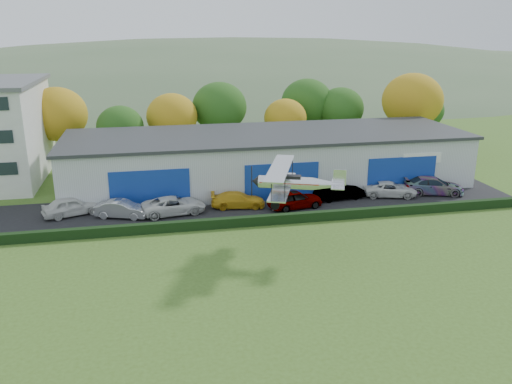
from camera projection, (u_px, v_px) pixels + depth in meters
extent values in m
plane|color=#3D5C1D|center=(292.00, 335.00, 27.78)|extent=(300.00, 300.00, 0.00)
cube|color=black|center=(263.00, 205.00, 47.97)|extent=(48.00, 9.00, 0.05)
cube|color=black|center=(275.00, 219.00, 43.38)|extent=(46.00, 0.60, 0.80)
cube|color=#B2B7BC|center=(267.00, 160.00, 54.16)|extent=(40.00, 12.00, 5.00)
cube|color=#2D3033|center=(268.00, 134.00, 53.36)|extent=(40.60, 12.60, 0.30)
cube|color=navy|center=(150.00, 190.00, 46.41)|extent=(7.00, 0.12, 3.60)
cube|color=navy|center=(282.00, 182.00, 48.71)|extent=(7.00, 0.12, 3.60)
cube|color=navy|center=(402.00, 175.00, 51.02)|extent=(7.00, 0.12, 3.60)
cylinder|color=#3D2614|center=(61.00, 152.00, 61.42)|extent=(0.36, 0.36, 3.15)
ellipsoid|color=#AC7C15|center=(57.00, 114.00, 60.09)|extent=(6.84, 6.84, 6.16)
cylinder|color=#3D2614|center=(122.00, 156.00, 61.00)|extent=(0.36, 0.36, 2.45)
ellipsoid|color=#1E4C14|center=(120.00, 127.00, 59.96)|extent=(5.32, 5.32, 4.79)
cylinder|color=#3D2614|center=(174.00, 149.00, 63.97)|extent=(0.36, 0.36, 2.80)
ellipsoid|color=#AC7C15|center=(172.00, 116.00, 62.78)|extent=(6.08, 6.08, 5.47)
cylinder|color=#3D2614|center=(220.00, 142.00, 66.94)|extent=(0.36, 0.36, 3.15)
ellipsoid|color=#1E4C14|center=(219.00, 107.00, 65.60)|extent=(6.84, 6.84, 6.16)
cylinder|color=#3D2614|center=(285.00, 145.00, 66.71)|extent=(0.36, 0.36, 2.45)
ellipsoid|color=#AC7C15|center=(285.00, 118.00, 65.67)|extent=(5.32, 5.32, 4.79)
cylinder|color=#3D2614|center=(339.00, 138.00, 70.06)|extent=(0.36, 0.36, 2.80)
ellipsoid|color=#1E4C14|center=(341.00, 108.00, 68.87)|extent=(6.08, 6.08, 5.47)
cylinder|color=#3D2614|center=(409.00, 139.00, 67.75)|extent=(0.36, 0.36, 3.50)
ellipsoid|color=#AC7C15|center=(412.00, 100.00, 66.27)|extent=(7.60, 7.60, 6.84)
cylinder|color=#3D2614|center=(422.00, 136.00, 72.42)|extent=(0.36, 0.36, 2.45)
ellipsoid|color=#1E4C14|center=(424.00, 111.00, 71.38)|extent=(5.32, 5.32, 4.79)
cylinder|color=#3D2614|center=(6.00, 152.00, 63.98)|extent=(0.36, 0.36, 2.10)
ellipsoid|color=#AC7C15|center=(3.00, 128.00, 63.09)|extent=(4.56, 4.56, 4.10)
cylinder|color=#3D2614|center=(306.00, 135.00, 71.11)|extent=(0.36, 0.36, 3.15)
ellipsoid|color=#1E4C14|center=(307.00, 102.00, 69.77)|extent=(6.84, 6.84, 6.16)
ellipsoid|color=#4C6642|center=(235.00, 129.00, 167.06)|extent=(320.00, 196.00, 56.00)
ellipsoid|color=#4C6642|center=(438.00, 105.00, 178.84)|extent=(240.00, 126.00, 36.00)
imported|color=silver|center=(71.00, 206.00, 45.11)|extent=(5.16, 3.42, 1.63)
imported|color=silver|center=(122.00, 209.00, 44.62)|extent=(4.80, 2.97, 1.49)
imported|color=silver|center=(174.00, 205.00, 45.47)|extent=(5.83, 3.40, 1.52)
imported|color=gold|center=(238.00, 200.00, 47.13)|extent=(5.03, 2.53, 1.40)
imported|color=gray|center=(295.00, 199.00, 46.88)|extent=(5.17, 2.84, 1.67)
imported|color=gray|center=(339.00, 191.00, 49.35)|extent=(4.92, 2.26, 1.56)
imported|color=silver|center=(390.00, 189.00, 50.24)|extent=(5.45, 3.49, 1.40)
imported|color=gray|center=(433.00, 186.00, 50.90)|extent=(6.16, 3.75, 1.67)
cylinder|color=silver|center=(285.00, 183.00, 37.73)|extent=(3.92, 2.22, 0.91)
cone|color=silver|center=(328.00, 184.00, 37.26)|extent=(2.41, 1.65, 0.91)
cone|color=black|center=(255.00, 181.00, 38.07)|extent=(0.80, 1.03, 0.91)
cube|color=#A3200C|center=(289.00, 182.00, 37.67)|extent=(4.30, 2.39, 0.06)
cube|color=black|center=(292.00, 177.00, 37.53)|extent=(1.35, 1.00, 0.25)
cube|color=silver|center=(282.00, 186.00, 37.86)|extent=(3.78, 7.26, 0.10)
cube|color=silver|center=(280.00, 168.00, 37.48)|extent=(4.02, 7.67, 0.10)
cylinder|color=black|center=(271.00, 188.00, 35.24)|extent=(0.08, 0.08, 1.32)
cylinder|color=black|center=(285.00, 188.00, 35.10)|extent=(0.08, 0.08, 1.32)
cylinder|color=black|center=(281.00, 168.00, 40.20)|extent=(0.08, 0.08, 1.32)
cylinder|color=black|center=(292.00, 168.00, 40.06)|extent=(0.08, 0.08, 1.32)
cylinder|color=black|center=(279.00, 174.00, 37.25)|extent=(0.13, 0.22, 0.76)
cylinder|color=black|center=(280.00, 172.00, 37.92)|extent=(0.13, 0.22, 0.76)
cylinder|color=black|center=(276.00, 195.00, 37.68)|extent=(0.32, 0.68, 1.24)
cylinder|color=black|center=(277.00, 192.00, 38.49)|extent=(0.32, 0.68, 1.24)
cylinder|color=black|center=(277.00, 201.00, 38.27)|extent=(0.75, 1.82, 0.07)
cylinder|color=black|center=(275.00, 205.00, 37.41)|extent=(0.66, 0.36, 0.65)
cylinder|color=black|center=(278.00, 198.00, 39.12)|extent=(0.66, 0.36, 0.65)
cylinder|color=black|center=(338.00, 188.00, 37.23)|extent=(0.37, 0.19, 0.43)
cube|color=silver|center=(338.00, 184.00, 37.14)|extent=(1.79, 2.78, 0.06)
cube|color=silver|center=(340.00, 177.00, 36.97)|extent=(0.87, 0.38, 1.11)
cube|color=black|center=(252.00, 181.00, 38.11)|extent=(0.10, 0.14, 2.23)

